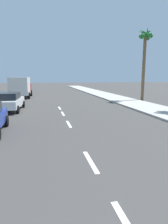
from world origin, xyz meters
TOP-DOWN VIEW (x-y plane):
  - ground_plane at (0.00, 20.00)m, footprint 160.00×160.00m
  - sidewalk_strip at (8.09, 22.00)m, footprint 3.60×80.00m
  - lane_stripe_2 at (0.00, 7.42)m, footprint 0.16×1.80m
  - lane_stripe_3 at (0.00, 12.92)m, footprint 0.16×1.80m
  - lane_stripe_4 at (0.00, 16.45)m, footprint 0.16×1.80m
  - lane_stripe_5 at (0.00, 19.32)m, footprint 0.16×1.80m
  - parked_car_white at (-4.35, 18.79)m, footprint 2.31×4.69m
  - delivery_truck at (-4.43, 29.72)m, footprint 2.81×6.30m
  - palm_tree_far at (10.38, 22.92)m, footprint 1.83×2.01m

SIDE VIEW (x-z plane):
  - ground_plane at x=0.00m, z-range 0.00..0.00m
  - lane_stripe_2 at x=0.00m, z-range 0.00..0.01m
  - lane_stripe_3 at x=0.00m, z-range 0.00..0.01m
  - lane_stripe_4 at x=0.00m, z-range 0.00..0.01m
  - lane_stripe_5 at x=0.00m, z-range 0.00..0.01m
  - sidewalk_strip at x=8.09m, z-range 0.00..0.14m
  - parked_car_white at x=-4.35m, z-range 0.06..1.63m
  - delivery_truck at x=-4.43m, z-range 0.10..2.90m
  - palm_tree_far at x=10.38m, z-range 2.24..10.76m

